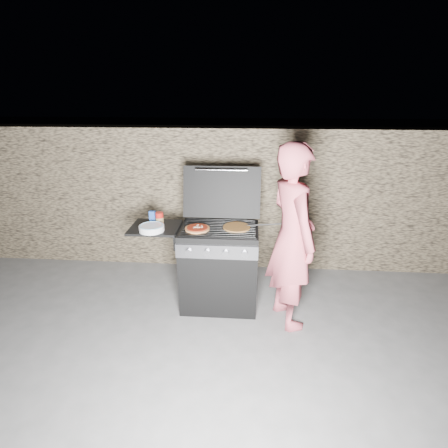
# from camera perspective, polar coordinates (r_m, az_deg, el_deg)

# --- Properties ---
(ground) EXTENTS (50.00, 50.00, 0.00)m
(ground) POSITION_cam_1_polar(r_m,az_deg,el_deg) (4.00, -0.73, -12.74)
(ground) COLOR #5A5959
(stone_wall) EXTENTS (8.00, 0.35, 1.80)m
(stone_wall) POSITION_cam_1_polar(r_m,az_deg,el_deg) (4.56, 0.36, 4.25)
(stone_wall) COLOR #907C5B
(stone_wall) RESTS_ON ground
(gas_grill) EXTENTS (1.34, 0.79, 0.91)m
(gas_grill) POSITION_cam_1_polar(r_m,az_deg,el_deg) (3.79, -4.56, -6.84)
(gas_grill) COLOR black
(gas_grill) RESTS_ON ground
(pizza_topped) EXTENTS (0.29, 0.29, 0.03)m
(pizza_topped) POSITION_cam_1_polar(r_m,az_deg,el_deg) (3.53, -4.38, -0.68)
(pizza_topped) COLOR #D0864E
(pizza_topped) RESTS_ON gas_grill
(pizza_plain) EXTENTS (0.33, 0.33, 0.01)m
(pizza_plain) POSITION_cam_1_polar(r_m,az_deg,el_deg) (3.56, 2.08, -0.52)
(pizza_plain) COLOR #B97E43
(pizza_plain) RESTS_ON gas_grill
(sauce_jar) EXTENTS (0.10, 0.10, 0.13)m
(sauce_jar) POSITION_cam_1_polar(r_m,az_deg,el_deg) (3.73, -10.48, 0.95)
(sauce_jar) COLOR #9F1610
(sauce_jar) RESTS_ON gas_grill
(blue_carton) EXTENTS (0.06, 0.04, 0.13)m
(blue_carton) POSITION_cam_1_polar(r_m,az_deg,el_deg) (3.76, -11.60, 1.12)
(blue_carton) COLOR #1C4396
(blue_carton) RESTS_ON gas_grill
(plate_stack) EXTENTS (0.26, 0.26, 0.06)m
(plate_stack) POSITION_cam_1_polar(r_m,az_deg,el_deg) (3.57, -11.73, -0.66)
(plate_stack) COLOR white
(plate_stack) RESTS_ON gas_grill
(person) EXTENTS (0.64, 0.78, 1.82)m
(person) POSITION_cam_1_polar(r_m,az_deg,el_deg) (3.38, 11.02, -2.26)
(person) COLOR #C6515F
(person) RESTS_ON ground
(tongs) EXTENTS (0.48, 0.13, 0.10)m
(tongs) POSITION_cam_1_polar(r_m,az_deg,el_deg) (3.54, 6.69, -0.02)
(tongs) COLOR black
(tongs) RESTS_ON gas_grill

